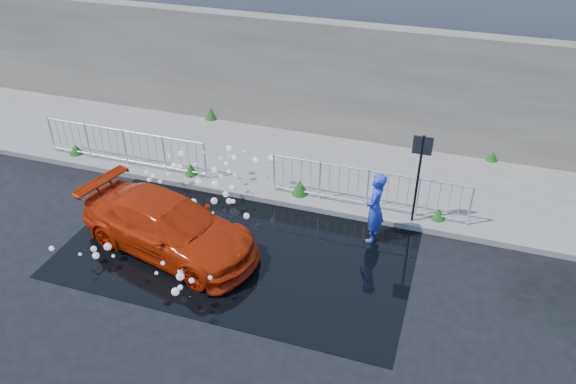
% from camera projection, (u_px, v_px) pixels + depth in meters
% --- Properties ---
extents(ground, '(90.00, 90.00, 0.00)m').
position_uv_depth(ground, '(204.00, 268.00, 12.60)').
color(ground, black).
rests_on(ground, ground).
extents(pavement, '(30.00, 4.00, 0.15)m').
position_uv_depth(pavement, '(277.00, 161.00, 16.55)').
color(pavement, slate).
rests_on(pavement, ground).
extents(curb, '(30.00, 0.25, 0.16)m').
position_uv_depth(curb, '(252.00, 196.00, 14.95)').
color(curb, slate).
rests_on(curb, ground).
extents(retaining_wall, '(30.00, 0.60, 3.50)m').
position_uv_depth(retaining_wall, '(300.00, 76.00, 17.32)').
color(retaining_wall, '#5C574D').
rests_on(retaining_wall, pavement).
extents(puddle, '(8.00, 5.00, 0.01)m').
position_uv_depth(puddle, '(241.00, 246.00, 13.26)').
color(puddle, black).
rests_on(puddle, ground).
extents(sign_post, '(0.45, 0.06, 2.50)m').
position_uv_depth(sign_post, '(420.00, 166.00, 13.03)').
color(sign_post, black).
rests_on(sign_post, ground).
extents(railing_left, '(5.05, 0.05, 1.10)m').
position_uv_depth(railing_left, '(125.00, 146.00, 15.94)').
color(railing_left, silver).
rests_on(railing_left, pavement).
extents(railing_right, '(5.05, 0.05, 1.10)m').
position_uv_depth(railing_right, '(368.00, 187.00, 14.08)').
color(railing_right, silver).
rests_on(railing_right, pavement).
extents(weeds, '(12.17, 3.93, 0.42)m').
position_uv_depth(weeds, '(261.00, 160.00, 16.11)').
color(weeds, '#1D4A13').
rests_on(weeds, pavement).
extents(water_spray, '(3.50, 5.61, 1.07)m').
position_uv_depth(water_spray, '(192.00, 197.00, 13.84)').
color(water_spray, white).
rests_on(water_spray, ground).
extents(red_car, '(4.74, 2.79, 1.29)m').
position_uv_depth(red_car, '(169.00, 226.00, 12.84)').
color(red_car, '#B72507').
rests_on(red_car, ground).
extents(person, '(0.47, 0.68, 1.79)m').
position_uv_depth(person, '(375.00, 208.00, 13.03)').
color(person, blue).
rests_on(person, ground).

